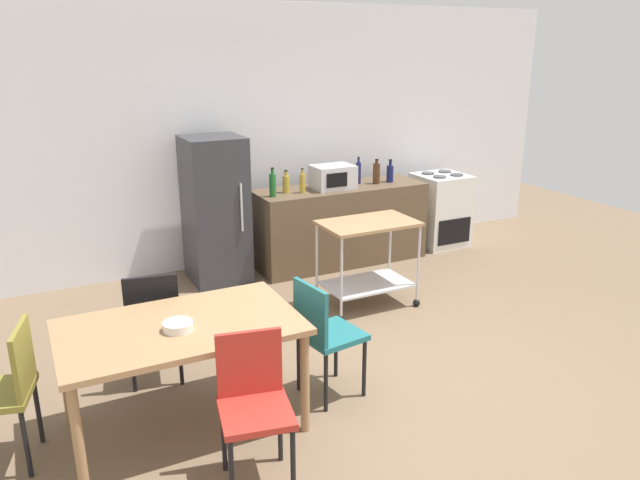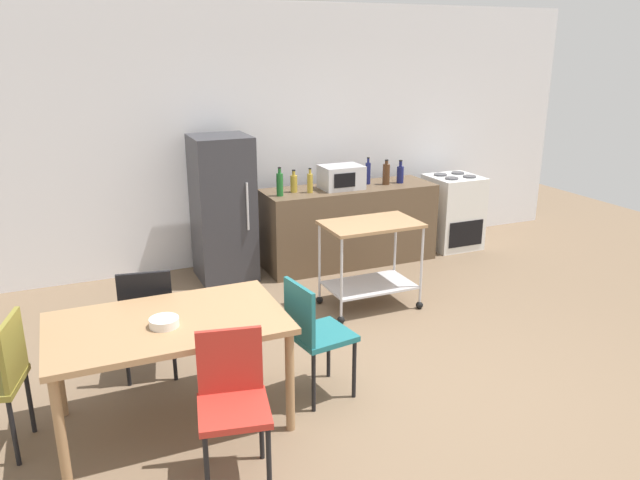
# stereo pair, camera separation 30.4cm
# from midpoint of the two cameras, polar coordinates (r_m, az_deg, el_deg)

# --- Properties ---
(ground_plane) EXTENTS (12.00, 12.00, 0.00)m
(ground_plane) POSITION_cam_midpoint_polar(r_m,az_deg,el_deg) (4.77, 5.56, -13.09)
(ground_plane) COLOR brown
(back_wall) EXTENTS (8.40, 0.12, 2.90)m
(back_wall) POSITION_cam_midpoint_polar(r_m,az_deg,el_deg) (7.07, -8.16, 9.53)
(back_wall) COLOR white
(back_wall) RESTS_ON ground_plane
(kitchen_counter) EXTENTS (2.00, 0.64, 0.90)m
(kitchen_counter) POSITION_cam_midpoint_polar(r_m,az_deg,el_deg) (7.09, 0.67, 1.44)
(kitchen_counter) COLOR brown
(kitchen_counter) RESTS_ON ground_plane
(dining_table) EXTENTS (1.50, 0.90, 0.75)m
(dining_table) POSITION_cam_midpoint_polar(r_m,az_deg,el_deg) (4.07, -15.01, -8.65)
(dining_table) COLOR #A37A51
(dining_table) RESTS_ON ground_plane
(chair_teal) EXTENTS (0.46, 0.46, 0.89)m
(chair_teal) POSITION_cam_midpoint_polar(r_m,az_deg,el_deg) (4.34, -1.66, -8.49)
(chair_teal) COLOR #1E666B
(chair_teal) RESTS_ON ground_plane
(chair_black) EXTENTS (0.46, 0.46, 0.89)m
(chair_black) POSITION_cam_midpoint_polar(r_m,az_deg,el_deg) (4.73, -17.14, -7.02)
(chair_black) COLOR black
(chair_black) RESTS_ON ground_plane
(chair_olive) EXTENTS (0.48, 0.48, 0.89)m
(chair_olive) POSITION_cam_midpoint_polar(r_m,az_deg,el_deg) (4.20, -29.15, -11.88)
(chair_olive) COLOR olive
(chair_olive) RESTS_ON ground_plane
(chair_red) EXTENTS (0.47, 0.47, 0.89)m
(chair_red) POSITION_cam_midpoint_polar(r_m,az_deg,el_deg) (3.61, -8.69, -14.53)
(chair_red) COLOR #B72D23
(chair_red) RESTS_ON ground_plane
(stove_oven) EXTENTS (0.60, 0.61, 0.92)m
(stove_oven) POSITION_cam_midpoint_polar(r_m,az_deg,el_deg) (7.85, 10.06, 2.80)
(stove_oven) COLOR white
(stove_oven) RESTS_ON ground_plane
(refrigerator) EXTENTS (0.60, 0.63, 1.55)m
(refrigerator) POSITION_cam_midpoint_polar(r_m,az_deg,el_deg) (6.58, -11.03, 2.76)
(refrigerator) COLOR #333338
(refrigerator) RESTS_ON ground_plane
(kitchen_cart) EXTENTS (0.91, 0.57, 0.85)m
(kitchen_cart) POSITION_cam_midpoint_polar(r_m,az_deg,el_deg) (5.84, 2.99, -0.91)
(kitchen_cart) COLOR #A37A51
(kitchen_cart) RESTS_ON ground_plane
(bottle_wine) EXTENTS (0.07, 0.07, 0.31)m
(bottle_wine) POSITION_cam_midpoint_polar(r_m,az_deg,el_deg) (6.52, -5.78, 5.17)
(bottle_wine) COLOR #1E6628
(bottle_wine) RESTS_ON kitchen_counter
(bottle_soy_sauce) EXTENTS (0.08, 0.08, 0.25)m
(bottle_soy_sauce) POSITION_cam_midpoint_polar(r_m,az_deg,el_deg) (6.69, -4.49, 5.27)
(bottle_soy_sauce) COLOR gold
(bottle_soy_sauce) RESTS_ON kitchen_counter
(bottle_sparkling_water) EXTENTS (0.06, 0.06, 0.27)m
(bottle_sparkling_water) POSITION_cam_midpoint_polar(r_m,az_deg,el_deg) (6.66, -2.96, 5.35)
(bottle_sparkling_water) COLOR gold
(bottle_sparkling_water) RESTS_ON kitchen_counter
(microwave) EXTENTS (0.46, 0.35, 0.26)m
(microwave) POSITION_cam_midpoint_polar(r_m,az_deg,el_deg) (6.87, -0.07, 5.90)
(microwave) COLOR silver
(microwave) RESTS_ON kitchen_counter
(bottle_hot_sauce) EXTENTS (0.06, 0.06, 0.31)m
(bottle_hot_sauce) POSITION_cam_midpoint_polar(r_m,az_deg,el_deg) (7.12, 2.37, 6.32)
(bottle_hot_sauce) COLOR navy
(bottle_hot_sauce) RESTS_ON kitchen_counter
(bottle_soda) EXTENTS (0.08, 0.08, 0.29)m
(bottle_soda) POSITION_cam_midpoint_polar(r_m,az_deg,el_deg) (7.13, 4.07, 6.25)
(bottle_soda) COLOR #4C2D19
(bottle_soda) RESTS_ON kitchen_counter
(bottle_sesame_oil) EXTENTS (0.08, 0.08, 0.27)m
(bottle_sesame_oil) POSITION_cam_midpoint_polar(r_m,az_deg,el_deg) (7.23, 5.35, 6.24)
(bottle_sesame_oil) COLOR navy
(bottle_sesame_oil) RESTS_ON kitchen_counter
(fruit_bowl) EXTENTS (0.19, 0.19, 0.06)m
(fruit_bowl) POSITION_cam_midpoint_polar(r_m,az_deg,el_deg) (3.95, -15.31, -7.78)
(fruit_bowl) COLOR white
(fruit_bowl) RESTS_ON dining_table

